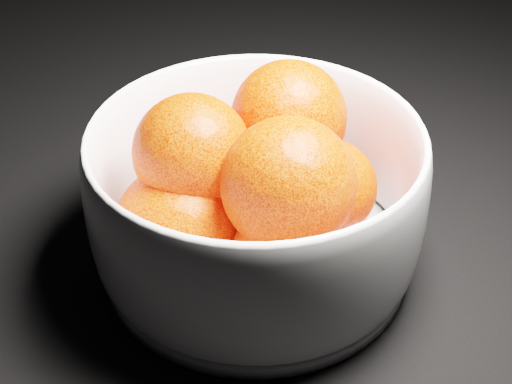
{
  "coord_description": "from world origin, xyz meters",
  "views": [
    {
      "loc": [
        0.28,
        -0.64,
        0.38
      ],
      "look_at": [
        0.25,
        -0.22,
        0.07
      ],
      "focal_mm": 50.0,
      "sensor_mm": 36.0,
      "label": 1
    }
  ],
  "objects": [
    {
      "name": "ground",
      "position": [
        0.0,
        0.0,
        0.0
      ],
      "size": [
        3.0,
        3.0,
        0.0
      ],
      "primitive_type": "cube",
      "color": "black",
      "rests_on": "ground"
    },
    {
      "name": "orange_pile",
      "position": [
        0.25,
        -0.23,
        0.08
      ],
      "size": [
        0.19,
        0.2,
        0.14
      ],
      "color": "#FF310C",
      "rests_on": "bowl"
    },
    {
      "name": "bowl",
      "position": [
        0.25,
        -0.22,
        0.06
      ],
      "size": [
        0.25,
        0.25,
        0.12
      ],
      "rotation": [
        0.0,
        0.0,
        -0.23
      ],
      "color": "silver",
      "rests_on": "ground"
    }
  ]
}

